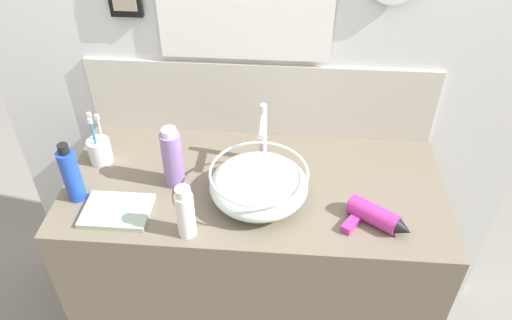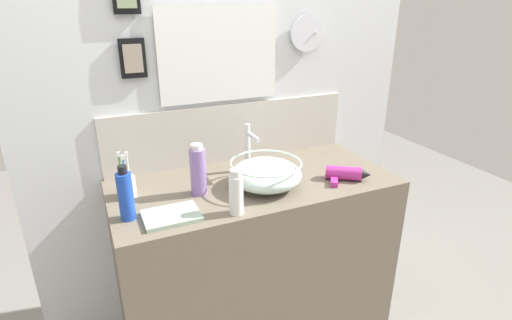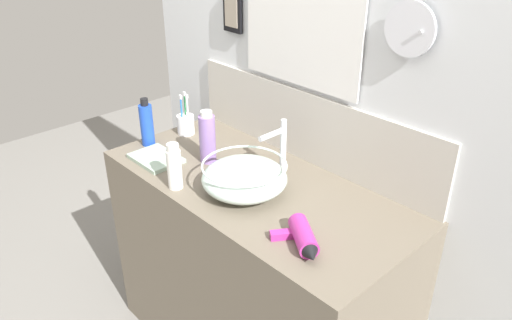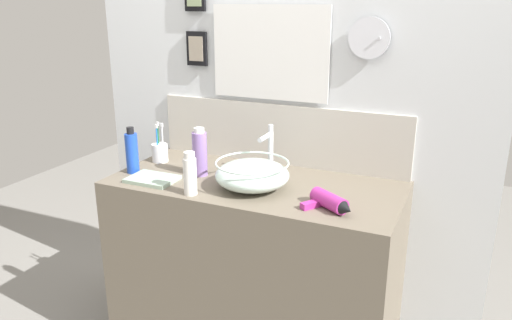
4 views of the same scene
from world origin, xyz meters
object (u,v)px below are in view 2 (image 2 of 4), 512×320
object	(u,v)px
glass_bowl_sink	(266,174)
hair_drier	(346,174)
faucet	(249,145)
soap_dispenser	(236,193)
shampoo_bottle	(198,171)
hand_towel	(171,216)
spray_bottle	(126,195)
toothbrush_cup	(126,186)

from	to	relation	value
glass_bowl_sink	hair_drier	xyz separation A→B (m)	(0.35, -0.08, -0.03)
faucet	soap_dispenser	world-z (taller)	faucet
glass_bowl_sink	shampoo_bottle	xyz separation A→B (m)	(-0.28, 0.05, 0.04)
faucet	hand_towel	world-z (taller)	faucet
glass_bowl_sink	shampoo_bottle	world-z (taller)	shampoo_bottle
hair_drier	soap_dispenser	size ratio (longest dim) A/B	1.20
soap_dispenser	spray_bottle	bearing A→B (deg)	161.88
glass_bowl_sink	hand_towel	distance (m)	0.44
hair_drier	toothbrush_cup	size ratio (longest dim) A/B	1.11
spray_bottle	hair_drier	bearing A→B (deg)	-2.71
glass_bowl_sink	toothbrush_cup	bearing A→B (deg)	165.26
spray_bottle	soap_dispenser	distance (m)	0.39
hair_drier	shampoo_bottle	bearing A→B (deg)	167.82
shampoo_bottle	soap_dispenser	distance (m)	0.23
shampoo_bottle	spray_bottle	distance (m)	0.31
faucet	soap_dispenser	bearing A→B (deg)	-120.13
glass_bowl_sink	shampoo_bottle	size ratio (longest dim) A/B	1.42
hair_drier	hand_towel	bearing A→B (deg)	-179.01
spray_bottle	soap_dispenser	world-z (taller)	spray_bottle
hair_drier	hand_towel	xyz separation A→B (m)	(-0.78, -0.01, -0.02)
spray_bottle	hand_towel	bearing A→B (deg)	-21.72
faucet	toothbrush_cup	world-z (taller)	faucet
toothbrush_cup	soap_dispenser	world-z (taller)	toothbrush_cup
shampoo_bottle	glass_bowl_sink	bearing A→B (deg)	-11.07
faucet	soap_dispenser	distance (m)	0.39
faucet	hand_towel	size ratio (longest dim) A/B	1.11
faucet	soap_dispenser	xyz separation A→B (m)	(-0.20, -0.34, -0.05)
hair_drier	faucet	bearing A→B (deg)	143.71
spray_bottle	soap_dispenser	xyz separation A→B (m)	(0.38, -0.12, -0.01)
faucet	hair_drier	distance (m)	0.45
glass_bowl_sink	spray_bottle	size ratio (longest dim) A/B	1.46
hair_drier	hand_towel	size ratio (longest dim) A/B	1.04
glass_bowl_sink	toothbrush_cup	distance (m)	0.57
glass_bowl_sink	hair_drier	size ratio (longest dim) A/B	1.44
toothbrush_cup	shampoo_bottle	xyz separation A→B (m)	(0.28, -0.09, 0.06)
glass_bowl_sink	faucet	size ratio (longest dim) A/B	1.35
glass_bowl_sink	toothbrush_cup	size ratio (longest dim) A/B	1.60
glass_bowl_sink	soap_dispenser	bearing A→B (deg)	-140.71
faucet	hand_towel	bearing A→B (deg)	-147.37
toothbrush_cup	soap_dispenser	bearing A→B (deg)	-40.72
glass_bowl_sink	hand_towel	world-z (taller)	glass_bowl_sink
glass_bowl_sink	hair_drier	world-z (taller)	glass_bowl_sink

